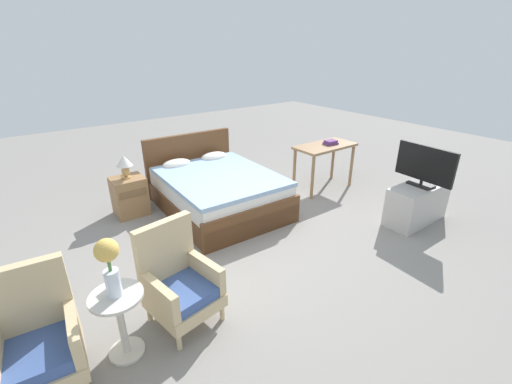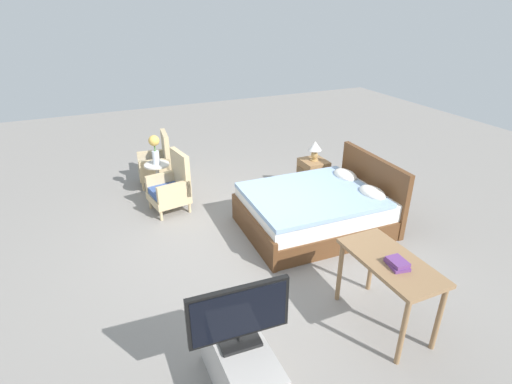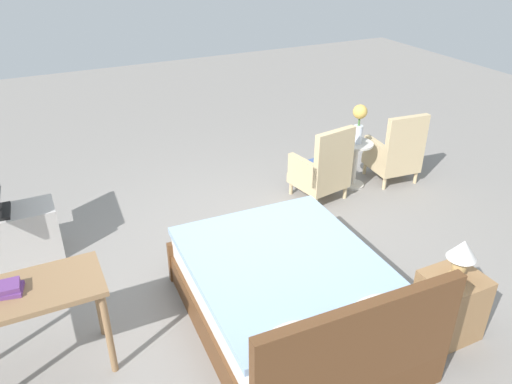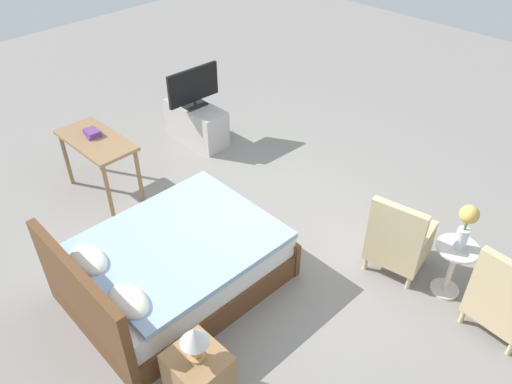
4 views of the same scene
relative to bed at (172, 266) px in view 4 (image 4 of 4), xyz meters
name	(u,v)px [view 4 (image 4 of 4)]	position (x,y,z in m)	size (l,w,h in m)	color
ground_plane	(256,241)	(-0.10, -1.06, -0.30)	(16.00, 16.00, 0.00)	gray
bed	(172,266)	(0.00, 0.00, 0.00)	(1.54, 2.01, 0.96)	brown
armchair_by_window_left	(505,300)	(-2.47, -1.75, 0.08)	(0.59, 0.59, 0.92)	#CCB284
armchair_by_window_right	(398,241)	(-1.40, -1.75, 0.08)	(0.62, 0.62, 0.92)	#CCB284
side_table	(453,264)	(-1.93, -1.85, 0.07)	(0.40, 0.40, 0.58)	beige
flower_vase	(467,223)	(-1.93, -1.85, 0.58)	(0.17, 0.17, 0.48)	silver
nightstand	(199,378)	(-1.09, 0.58, -0.02)	(0.44, 0.41, 0.56)	#997047
table_lamp	(195,339)	(-1.09, 0.59, 0.47)	(0.22, 0.22, 0.33)	tan
tv_stand	(196,123)	(2.02, -2.00, -0.03)	(0.96, 0.40, 0.54)	#B7B2AD
tv_flatscreen	(193,87)	(2.02, -2.00, 0.52)	(0.22, 0.80, 0.54)	black
vanity_desk	(97,147)	(1.86, -0.40, 0.35)	(1.04, 0.52, 0.76)	#8E6B47
book_stack	(92,133)	(1.96, -0.42, 0.49)	(0.24, 0.20, 0.07)	#66387A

